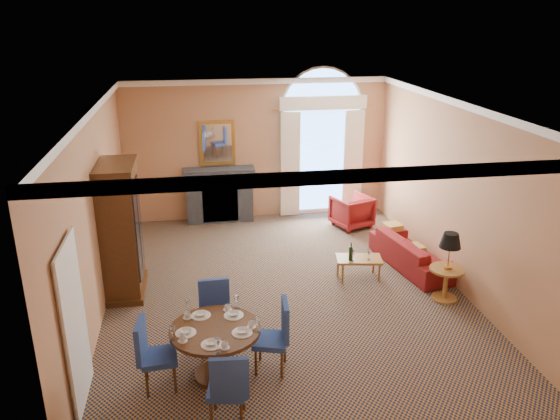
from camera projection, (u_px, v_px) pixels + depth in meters
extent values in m
plane|color=#141D3F|center=(285.00, 289.00, 9.53)|extent=(7.50, 7.50, 0.00)
cube|color=tan|center=(257.00, 150.00, 12.46)|extent=(6.00, 0.04, 3.20)
cube|color=tan|center=(96.00, 213.00, 8.52)|extent=(0.04, 7.50, 3.20)
cube|color=tan|center=(455.00, 194.00, 9.44)|extent=(0.04, 7.50, 3.20)
cube|color=white|center=(285.00, 106.00, 8.43)|extent=(6.00, 7.50, 0.04)
cube|color=white|center=(285.00, 109.00, 8.45)|extent=(6.00, 7.50, 0.12)
cube|color=white|center=(75.00, 327.00, 6.50)|extent=(0.08, 0.90, 2.06)
cube|color=#393E44|center=(220.00, 196.00, 12.48)|extent=(1.50, 0.40, 1.20)
cube|color=#393E44|center=(219.00, 169.00, 12.23)|extent=(1.60, 0.46, 0.08)
cube|color=gold|center=(217.00, 143.00, 12.23)|extent=(0.80, 0.04, 1.00)
cube|color=white|center=(217.00, 143.00, 12.21)|extent=(0.64, 0.02, 0.84)
cube|color=white|center=(321.00, 162.00, 12.79)|extent=(1.90, 0.04, 2.50)
cube|color=#7FA4D5|center=(321.00, 162.00, 12.78)|extent=(1.70, 0.02, 2.30)
cylinder|color=white|center=(322.00, 109.00, 12.36)|extent=(1.90, 0.04, 1.90)
cube|color=#F2EACD|center=(290.00, 165.00, 12.56)|extent=(0.45, 0.06, 2.45)
cube|color=#F2EACD|center=(353.00, 162.00, 12.79)|extent=(0.45, 0.06, 2.45)
cube|color=#F2EACD|center=(324.00, 103.00, 12.20)|extent=(2.00, 0.08, 0.30)
cube|color=#3B200D|center=(121.00, 235.00, 9.12)|extent=(0.58, 1.06, 2.12)
cube|color=#3B200D|center=(114.00, 169.00, 8.73)|extent=(0.66, 1.16, 0.17)
cube|color=#3B200D|center=(127.00, 288.00, 9.47)|extent=(0.66, 1.16, 0.11)
cylinder|color=#3B200D|center=(215.00, 330.00, 7.00)|extent=(1.18, 1.18, 0.05)
cylinder|color=#3B200D|center=(216.00, 354.00, 7.13)|extent=(0.16, 0.16, 0.69)
cylinder|color=#3B200D|center=(217.00, 375.00, 7.24)|extent=(0.59, 0.59, 0.06)
cylinder|color=white|center=(234.00, 315.00, 7.28)|extent=(0.27, 0.27, 0.01)
imported|color=white|center=(234.00, 314.00, 7.27)|extent=(0.15, 0.15, 0.04)
imported|color=white|center=(228.00, 307.00, 7.41)|extent=(0.09, 0.09, 0.07)
cylinder|color=white|center=(201.00, 315.00, 7.28)|extent=(0.27, 0.27, 0.01)
imported|color=white|center=(201.00, 314.00, 7.27)|extent=(0.15, 0.15, 0.04)
imported|color=white|center=(187.00, 315.00, 7.22)|extent=(0.09, 0.09, 0.07)
cylinder|color=white|center=(186.00, 333.00, 6.88)|extent=(0.27, 0.27, 0.01)
imported|color=white|center=(186.00, 331.00, 6.87)|extent=(0.15, 0.15, 0.04)
imported|color=white|center=(183.00, 338.00, 6.70)|extent=(0.09, 0.09, 0.07)
cylinder|color=white|center=(212.00, 344.00, 6.64)|extent=(0.27, 0.27, 0.01)
imported|color=white|center=(212.00, 343.00, 6.63)|extent=(0.15, 0.15, 0.04)
imported|color=white|center=(225.00, 345.00, 6.57)|extent=(0.09, 0.09, 0.07)
cylinder|color=white|center=(242.00, 333.00, 6.89)|extent=(0.27, 0.27, 0.01)
imported|color=white|center=(242.00, 331.00, 6.88)|extent=(0.15, 0.15, 0.04)
imported|color=white|center=(251.00, 324.00, 7.00)|extent=(0.09, 0.09, 0.07)
cube|color=navy|center=(215.00, 321.00, 7.73)|extent=(0.51, 0.51, 0.08)
cube|color=navy|center=(214.00, 296.00, 7.82)|extent=(0.44, 0.08, 0.53)
cylinder|color=#3B200D|center=(225.00, 327.00, 8.02)|extent=(0.03, 0.03, 0.40)
cylinder|color=#3B200D|center=(201.00, 331.00, 7.92)|extent=(0.03, 0.03, 0.40)
cylinder|color=#3B200D|center=(230.00, 339.00, 7.71)|extent=(0.03, 0.03, 0.40)
cylinder|color=#3B200D|center=(206.00, 344.00, 7.61)|extent=(0.03, 0.03, 0.40)
cube|color=navy|center=(227.00, 389.00, 6.33)|extent=(0.51, 0.51, 0.08)
cube|color=navy|center=(230.00, 379.00, 6.05)|extent=(0.45, 0.11, 0.53)
cylinder|color=#3B200D|center=(211.00, 416.00, 6.25)|extent=(0.03, 0.03, 0.40)
cylinder|color=#3B200D|center=(241.00, 416.00, 6.25)|extent=(0.03, 0.03, 0.40)
cylinder|color=#3B200D|center=(215.00, 396.00, 6.58)|extent=(0.03, 0.03, 0.40)
cylinder|color=#3B200D|center=(244.00, 396.00, 6.58)|extent=(0.03, 0.03, 0.40)
cube|color=navy|center=(271.00, 341.00, 7.26)|extent=(0.55, 0.55, 0.08)
cube|color=navy|center=(285.00, 320.00, 7.21)|extent=(0.10, 0.45, 0.53)
cylinder|color=#3B200D|center=(282.00, 365.00, 7.16)|extent=(0.03, 0.03, 0.40)
cylinder|color=#3B200D|center=(285.00, 349.00, 7.49)|extent=(0.03, 0.03, 0.40)
cylinder|color=#3B200D|center=(256.00, 363.00, 7.20)|extent=(0.03, 0.03, 0.40)
cylinder|color=#3B200D|center=(260.00, 348.00, 7.53)|extent=(0.03, 0.03, 0.40)
cube|color=navy|center=(159.00, 357.00, 6.91)|extent=(0.48, 0.48, 0.08)
cube|color=navy|center=(141.00, 340.00, 6.76)|extent=(0.12, 0.45, 0.53)
cylinder|color=#3B200D|center=(146.00, 367.00, 7.11)|extent=(0.03, 0.03, 0.40)
cylinder|color=#3B200D|center=(147.00, 384.00, 6.79)|extent=(0.03, 0.03, 0.40)
cylinder|color=#3B200D|center=(173.00, 363.00, 7.19)|extent=(0.03, 0.03, 0.40)
cylinder|color=#3B200D|center=(175.00, 379.00, 6.87)|extent=(0.03, 0.03, 0.40)
imported|color=maroon|center=(413.00, 252.00, 10.30)|extent=(1.13, 2.09, 0.58)
imported|color=maroon|center=(352.00, 211.00, 12.23)|extent=(0.99, 1.00, 0.72)
cube|color=#A26C30|center=(359.00, 259.00, 9.80)|extent=(0.87, 0.58, 0.04)
cylinder|color=#A26C30|center=(343.00, 275.00, 9.67)|extent=(0.04, 0.04, 0.36)
cylinder|color=#A26C30|center=(379.00, 272.00, 9.77)|extent=(0.04, 0.04, 0.36)
cylinder|color=#A26C30|center=(338.00, 267.00, 9.96)|extent=(0.04, 0.04, 0.36)
cylinder|color=#A26C30|center=(374.00, 264.00, 10.07)|extent=(0.04, 0.04, 0.36)
cylinder|color=#A26C30|center=(447.00, 269.00, 9.02)|extent=(0.57, 0.57, 0.04)
cylinder|color=#A26C30|center=(445.00, 285.00, 9.12)|extent=(0.08, 0.08, 0.53)
cylinder|color=#A26C30|center=(444.00, 298.00, 9.21)|extent=(0.42, 0.42, 0.04)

